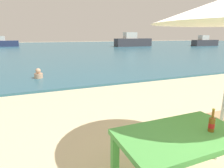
# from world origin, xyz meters

# --- Properties ---
(sea_water) EXTENTS (120.00, 50.00, 0.08)m
(sea_water) POSITION_xyz_m (0.00, 30.00, 0.04)
(sea_water) COLOR #2D6075
(sea_water) RESTS_ON ground_plane
(picnic_table_green) EXTENTS (1.40, 0.80, 0.76)m
(picnic_table_green) POSITION_xyz_m (-0.79, 0.09, 0.65)
(picnic_table_green) COLOR #4C9E47
(picnic_table_green) RESTS_ON ground_plane
(beer_bottle_amber) EXTENTS (0.07, 0.07, 0.26)m
(beer_bottle_amber) POSITION_xyz_m (-0.45, 0.00, 0.85)
(beer_bottle_amber) COLOR brown
(beer_bottle_amber) RESTS_ON picnic_table_green
(swimmer_person) EXTENTS (0.34, 0.34, 0.41)m
(swimmer_person) POSITION_xyz_m (-2.02, 7.02, 0.24)
(swimmer_person) COLOR tan
(swimmer_person) RESTS_ON sea_water
(boat_sailboat) EXTENTS (4.56, 1.24, 1.66)m
(boat_sailboat) POSITION_xyz_m (-6.32, 34.64, 0.68)
(boat_sailboat) COLOR navy
(boat_sailboat) RESTS_ON sea_water
(boat_ferry) EXTENTS (6.18, 1.69, 2.25)m
(boat_ferry) POSITION_xyz_m (13.42, 27.34, 0.89)
(boat_ferry) COLOR #38383F
(boat_ferry) RESTS_ON sea_water
(boat_tanker) EXTENTS (4.91, 1.34, 1.78)m
(boat_tanker) POSITION_xyz_m (25.71, 23.92, 0.72)
(boat_tanker) COLOR #38383F
(boat_tanker) RESTS_ON sea_water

